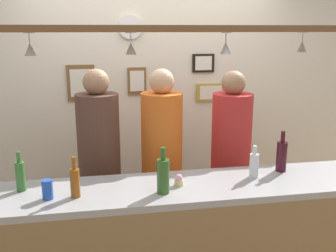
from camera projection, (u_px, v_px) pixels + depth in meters
The scene contains 22 objects.
back_wall at pixel (150, 105), 3.92m from camera, with size 4.40×0.06×2.60m, color silver.
bar_counter at pixel (185, 243), 2.53m from camera, with size 2.70×0.55×1.03m.
overhead_glass_rack at pixel (180, 29), 2.41m from camera, with size 2.20×0.36×0.04m, color brown.
hanging_wineglass_far_left at pixel (30, 48), 2.27m from camera, with size 0.07×0.07×0.13m.
hanging_wineglass_left at pixel (131, 47), 2.40m from camera, with size 0.07×0.07×0.13m.
hanging_wineglass_center_left at pixel (226, 47), 2.43m from camera, with size 0.07×0.07×0.13m.
hanging_wineglass_center at pixel (302, 46), 2.65m from camera, with size 0.07×0.07×0.13m.
person_left_brown_shirt at pixel (99, 154), 3.16m from camera, with size 0.34×0.34×1.75m.
person_middle_orange_shirt at pixel (162, 152), 3.26m from camera, with size 0.34×0.34×1.74m.
person_right_red_shirt at pixel (231, 150), 3.36m from camera, with size 0.34×0.34×1.71m.
bottle_soda_clear at pixel (254, 165), 2.72m from camera, with size 0.06×0.06×0.23m.
bottle_wine_dark_red at pixel (282, 155), 2.84m from camera, with size 0.08×0.08×0.30m.
bottle_beer_amber_tall at pixel (75, 182), 2.40m from camera, with size 0.06×0.06×0.26m.
bottle_champagne_green at pixel (163, 175), 2.45m from camera, with size 0.08×0.08×0.30m.
bottle_beer_green_import at pixel (20, 175), 2.49m from camera, with size 0.06×0.06×0.26m.
drink_can at pixel (47, 189), 2.38m from camera, with size 0.07×0.07×0.12m, color #1E4CB2.
cupcake at pixel (179, 180), 2.59m from camera, with size 0.06×0.06×0.08m.
picture_frame_lower_pair at pixel (211, 92), 3.96m from camera, with size 0.30×0.02×0.18m.
picture_frame_caricature at pixel (81, 83), 3.70m from camera, with size 0.26×0.02×0.34m.
picture_frame_upper_small at pixel (203, 63), 3.87m from camera, with size 0.22×0.02×0.18m.
picture_frame_crest at pixel (137, 81), 3.80m from camera, with size 0.18×0.02×0.26m.
wall_clock at pixel (130, 27), 3.66m from camera, with size 0.22×0.22×0.03m, color white.
Camera 1 is at (-0.52, -2.73, 2.04)m, focal length 41.87 mm.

